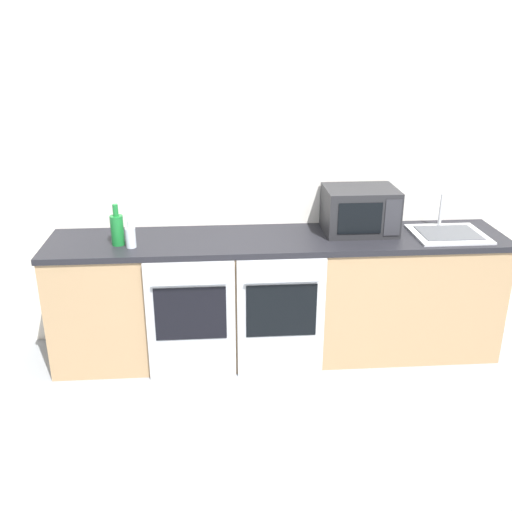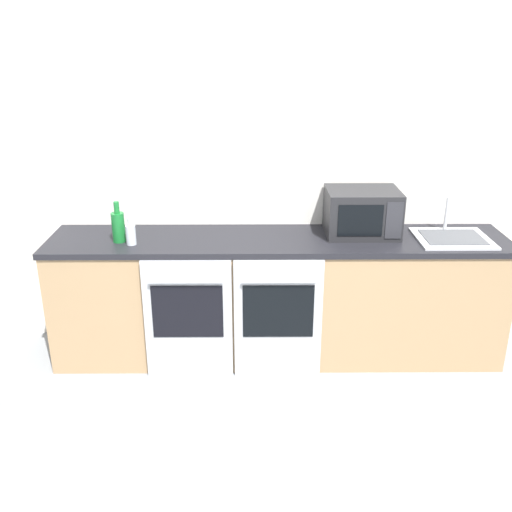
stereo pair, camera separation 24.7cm
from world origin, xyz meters
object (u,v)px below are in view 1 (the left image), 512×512
oven_left (191,321)px  bottle_clear (131,237)px  microwave (360,210)px  bottle_green (117,229)px  oven_right (281,318)px  sink (448,233)px

oven_left → bottle_clear: 0.68m
microwave → bottle_green: size_ratio=1.78×
oven_left → bottle_green: bearing=152.3°
oven_right → bottle_clear: 1.13m
oven_left → bottle_clear: bearing=153.4°
oven_right → oven_left: bearing=180.0°
microwave → sink: (0.61, -0.12, -0.14)m
oven_right → sink: sink is taller
bottle_clear → sink: (2.18, 0.08, -0.06)m
bottle_clear → sink: size_ratio=0.37×
bottle_clear → sink: bearing=2.2°
microwave → oven_left: bearing=-161.6°
sink → bottle_clear: bearing=-177.8°
bottle_green → bottle_clear: bearing=-31.7°
oven_left → sink: 1.88m
bottle_clear → sink: sink is taller
bottle_green → sink: bearing=0.7°
oven_left → microwave: microwave is taller
oven_right → sink: bearing=12.9°
oven_right → sink: size_ratio=1.73×
oven_right → microwave: 0.94m
bottle_green → microwave: bearing=5.1°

